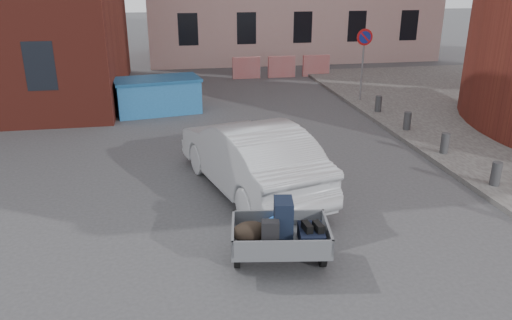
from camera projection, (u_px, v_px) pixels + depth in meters
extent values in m
plane|color=#38383A|center=(243.00, 238.00, 9.33)|extent=(120.00, 120.00, 0.00)
cylinder|color=gray|center=(362.00, 66.00, 18.58)|extent=(0.07, 0.07, 2.60)
cylinder|color=red|center=(365.00, 37.00, 18.20)|extent=(0.60, 0.03, 0.60)
cylinder|color=navy|center=(365.00, 37.00, 18.18)|extent=(0.44, 0.03, 0.44)
cylinder|color=#3A3A3D|center=(496.00, 174.00, 11.29)|extent=(0.22, 0.22, 0.55)
cylinder|color=#3A3A3D|center=(445.00, 143.00, 13.32)|extent=(0.22, 0.22, 0.55)
cylinder|color=#3A3A3D|center=(407.00, 121.00, 15.35)|extent=(0.22, 0.22, 0.55)
cylinder|color=#3A3A3D|center=(378.00, 104.00, 17.37)|extent=(0.22, 0.22, 0.55)
cube|color=red|center=(246.00, 68.00, 23.39)|extent=(1.30, 0.18, 1.00)
cube|color=red|center=(282.00, 67.00, 23.67)|extent=(1.30, 0.18, 1.00)
cube|color=red|center=(316.00, 66.00, 23.96)|extent=(1.30, 0.18, 1.00)
cylinder|color=black|center=(237.00, 255.00, 8.36)|extent=(0.17, 0.45, 0.44)
cylinder|color=black|center=(323.00, 254.00, 8.39)|extent=(0.17, 0.45, 0.44)
cube|color=slate|center=(280.00, 242.00, 8.29)|extent=(1.75, 1.33, 0.08)
cube|color=slate|center=(233.00, 233.00, 8.21)|extent=(0.21, 1.09, 0.28)
cube|color=slate|center=(327.00, 232.00, 8.25)|extent=(0.21, 1.09, 0.28)
cube|color=slate|center=(278.00, 218.00, 8.73)|extent=(1.59, 0.29, 0.28)
cube|color=slate|center=(283.00, 249.00, 7.73)|extent=(1.59, 0.29, 0.28)
cube|color=slate|center=(277.00, 220.00, 9.16)|extent=(0.19, 0.70, 0.06)
cube|color=black|center=(283.00, 219.00, 8.20)|extent=(0.37, 0.49, 0.70)
cube|color=black|center=(311.00, 236.00, 8.15)|extent=(0.49, 0.65, 0.25)
ellipsoid|color=black|center=(250.00, 232.00, 8.16)|extent=(0.65, 0.45, 0.36)
cube|color=black|center=(270.00, 234.00, 7.96)|extent=(0.30, 0.22, 0.48)
ellipsoid|color=blue|center=(276.00, 223.00, 8.56)|extent=(0.40, 0.35, 0.24)
cube|color=black|center=(307.00, 227.00, 8.04)|extent=(0.14, 0.28, 0.13)
cube|color=black|center=(318.00, 227.00, 8.04)|extent=(0.14, 0.28, 0.13)
cube|color=#21619E|center=(158.00, 97.00, 17.59)|extent=(3.05, 1.89, 1.14)
cube|color=navy|center=(157.00, 79.00, 17.37)|extent=(3.16, 2.00, 0.09)
imported|color=#AEB1B6|center=(250.00, 156.00, 11.19)|extent=(2.94, 5.17, 1.61)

